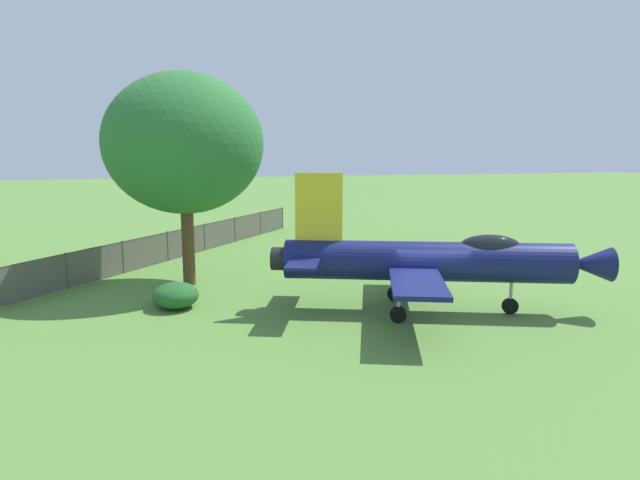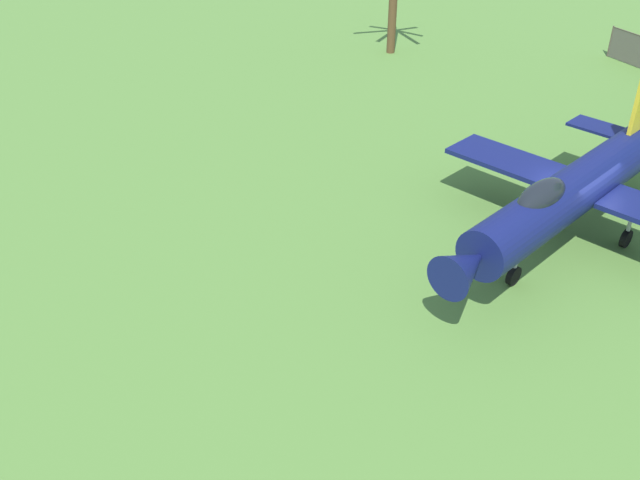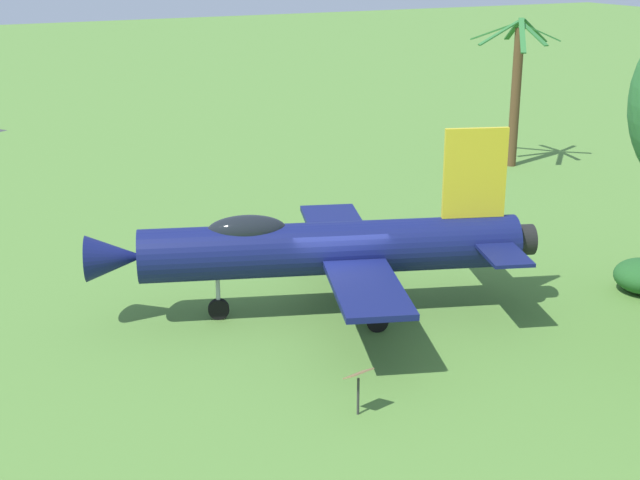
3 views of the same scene
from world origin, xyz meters
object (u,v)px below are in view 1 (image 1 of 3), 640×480
Objects in this scene: shrub_near_fence at (169,295)px; info_plaque at (418,259)px; shade_tree at (184,144)px; shrub_by_tree at (176,295)px; display_jet at (435,260)px.

info_plaque reaches higher than shrub_near_fence.
shade_tree is 6.99m from shrub_by_tree.
shrub_by_tree is (-9.58, 2.86, -1.51)m from display_jet.
shrub_near_fence is at bearing -104.83° from shade_tree.
info_plaque is at bearing 9.98° from shrub_near_fence.
display_jet is at bearing -16.62° from shrub_by_tree.
shrub_by_tree is (0.26, -0.68, 0.16)m from shrub_near_fence.
shade_tree is at bearing 75.17° from shrub_near_fence.
shade_tree is 5.29× the size of shrub_by_tree.
display_jet is 10.77× the size of info_plaque.
shade_tree reaches higher than shrub_near_fence.
info_plaque is (1.78, 5.59, -1.17)m from display_jet.
display_jet is 12.01m from shade_tree.
display_jet reaches higher than shrub_near_fence.
shrub_by_tree is 11.69m from info_plaque.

